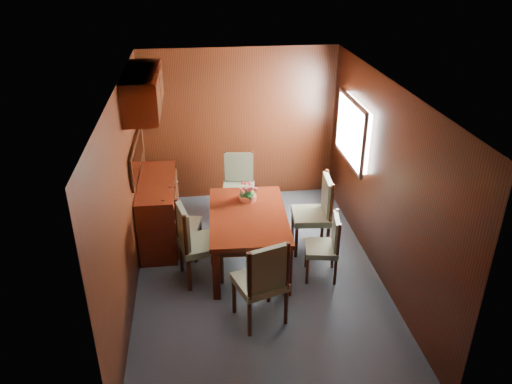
{
  "coord_description": "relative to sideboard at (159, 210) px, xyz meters",
  "views": [
    {
      "loc": [
        -0.67,
        -5.14,
        3.77
      ],
      "look_at": [
        0.0,
        0.21,
        1.05
      ],
      "focal_mm": 35.0,
      "sensor_mm": 36.0,
      "label": 1
    }
  ],
  "objects": [
    {
      "name": "chair_left_far",
      "position": [
        0.27,
        -0.41,
        0.06
      ],
      "size": [
        0.49,
        0.51,
        0.92
      ],
      "rotation": [
        0.0,
        0.0,
        -1.77
      ],
      "color": "black",
      "rests_on": "ground"
    },
    {
      "name": "chair_foot",
      "position": [
        1.16,
        0.58,
        0.1
      ],
      "size": [
        0.52,
        0.5,
        0.99
      ],
      "rotation": [
        0.0,
        0.0,
        3.02
      ],
      "color": "black",
      "rests_on": "ground"
    },
    {
      "name": "dining_table",
      "position": [
        1.16,
        -0.73,
        0.17
      ],
      "size": [
        1.03,
        1.58,
        0.72
      ],
      "rotation": [
        0.0,
        0.0,
        -0.05
      ],
      "color": "#350F06",
      "rests_on": "ground"
    },
    {
      "name": "room_shell",
      "position": [
        1.15,
        -0.67,
        1.18
      ],
      "size": [
        3.06,
        4.52,
        2.41
      ],
      "color": "black",
      "rests_on": "ground"
    },
    {
      "name": "chair_right_far",
      "position": [
        2.11,
        -0.49,
        0.14
      ],
      "size": [
        0.52,
        0.54,
        1.07
      ],
      "rotation": [
        0.0,
        0.0,
        1.49
      ],
      "color": "black",
      "rests_on": "ground"
    },
    {
      "name": "chair_left_near",
      "position": [
        0.46,
        -1.0,
        0.12
      ],
      "size": [
        0.57,
        0.59,
        1.03
      ],
      "rotation": [
        0.0,
        0.0,
        -1.33
      ],
      "color": "black",
      "rests_on": "ground"
    },
    {
      "name": "ground",
      "position": [
        1.25,
        -1.0,
        -0.45
      ],
      "size": [
        4.5,
        4.5,
        0.0
      ],
      "primitive_type": "plane",
      "color": "#313B44",
      "rests_on": "ground"
    },
    {
      "name": "chair_head",
      "position": [
        1.19,
        -1.9,
        0.14
      ],
      "size": [
        0.63,
        0.61,
        1.06
      ],
      "rotation": [
        0.0,
        0.0,
        0.32
      ],
      "color": "black",
      "rests_on": "ground"
    },
    {
      "name": "flower_centerpiece",
      "position": [
        1.2,
        -0.35,
        0.38
      ],
      "size": [
        0.24,
        0.24,
        0.24
      ],
      "color": "#C55C3C",
      "rests_on": "dining_table"
    },
    {
      "name": "sideboard",
      "position": [
        0.0,
        0.0,
        0.0
      ],
      "size": [
        0.48,
        1.4,
        0.9
      ],
      "primitive_type": "cube",
      "color": "#350F06",
      "rests_on": "ground"
    },
    {
      "name": "chair_right_near",
      "position": [
        2.08,
        -1.14,
        0.03
      ],
      "size": [
        0.46,
        0.47,
        0.86
      ],
      "rotation": [
        0.0,
        0.0,
        1.39
      ],
      "color": "black",
      "rests_on": "ground"
    }
  ]
}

